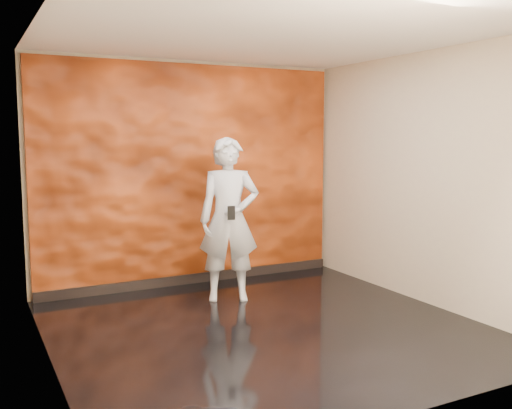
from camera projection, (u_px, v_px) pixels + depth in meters
name	position (u px, v px, depth m)	size (l,w,h in m)	color
room	(266.00, 186.00, 5.44)	(4.02, 4.02, 2.81)	black
feature_wall	(192.00, 175.00, 7.17)	(3.90, 0.06, 2.75)	#E75B1C
baseboard	(195.00, 278.00, 7.29)	(3.90, 0.04, 0.12)	black
man	(229.00, 219.00, 6.47)	(0.68, 0.44, 1.86)	#A7ADB7
phone	(231.00, 213.00, 6.22)	(0.08, 0.02, 0.16)	black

